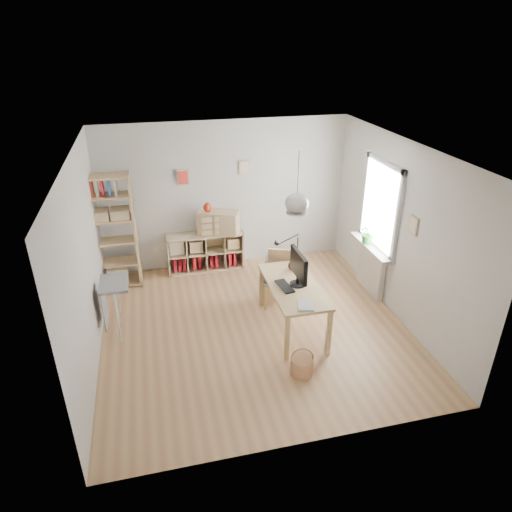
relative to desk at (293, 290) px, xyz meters
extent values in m
plane|color=tan|center=(-0.55, 0.15, -0.66)|extent=(4.50, 4.50, 0.00)
plane|color=silver|center=(-0.55, 2.40, 0.69)|extent=(4.50, 0.00, 4.50)
plane|color=silver|center=(-0.55, -2.10, 0.69)|extent=(4.50, 0.00, 4.50)
plane|color=silver|center=(-2.80, 0.15, 0.69)|extent=(0.00, 4.50, 4.50)
plane|color=silver|center=(1.70, 0.15, 0.69)|extent=(0.00, 4.50, 4.50)
plane|color=silver|center=(-0.55, 0.15, 2.04)|extent=(4.50, 4.50, 0.00)
cylinder|color=black|center=(0.00, 0.00, 1.70)|extent=(0.01, 0.01, 0.68)
ellipsoid|color=silver|center=(0.00, 0.00, 1.34)|extent=(0.32, 0.32, 0.27)
cube|color=white|center=(1.69, 0.75, 0.89)|extent=(0.03, 1.00, 1.30)
cube|color=silver|center=(1.66, 0.21, 0.89)|extent=(0.06, 0.08, 1.46)
cube|color=silver|center=(1.66, 1.29, 0.89)|extent=(0.06, 0.08, 1.46)
cube|color=silver|center=(1.66, 0.75, 1.58)|extent=(0.06, 1.16, 0.08)
cube|color=silver|center=(1.66, 0.75, 0.20)|extent=(0.06, 1.16, 0.08)
cube|color=silver|center=(1.64, 0.75, -0.26)|extent=(0.10, 0.80, 0.80)
cube|color=silver|center=(1.59, 0.75, 0.17)|extent=(0.22, 1.20, 0.06)
cube|color=tan|center=(0.00, 0.00, 0.07)|extent=(0.70, 1.50, 0.04)
cube|color=tan|center=(-0.30, -0.70, -0.30)|extent=(0.06, 0.06, 0.71)
cube|color=tan|center=(-0.30, 0.70, -0.30)|extent=(0.06, 0.06, 0.71)
cube|color=tan|center=(0.30, -0.70, -0.30)|extent=(0.06, 0.06, 0.71)
cube|color=tan|center=(0.30, 0.70, -0.30)|extent=(0.06, 0.06, 0.71)
cube|color=#D8B78E|center=(-1.00, 2.19, -0.64)|extent=(1.40, 0.38, 0.03)
cube|color=#D8B78E|center=(-1.00, 2.19, 0.05)|extent=(1.40, 0.38, 0.03)
cube|color=#D8B78E|center=(-1.69, 2.19, -0.30)|extent=(0.03, 0.38, 0.72)
cube|color=#D8B78E|center=(-0.32, 2.19, -0.30)|extent=(0.03, 0.38, 0.72)
cube|color=#D8B78E|center=(-1.00, 2.37, -0.30)|extent=(1.40, 0.02, 0.72)
cube|color=maroon|center=(-1.58, 2.21, -0.47)|extent=(0.06, 0.26, 0.30)
cube|color=maroon|center=(-1.49, 2.21, -0.47)|extent=(0.05, 0.26, 0.30)
cube|color=maroon|center=(-1.41, 2.21, -0.47)|extent=(0.05, 0.26, 0.30)
cube|color=maroon|center=(-1.22, 2.21, -0.47)|extent=(0.05, 0.26, 0.30)
cube|color=maroon|center=(-1.13, 2.21, -0.47)|extent=(0.05, 0.26, 0.30)
cube|color=maroon|center=(-0.90, 2.21, -0.47)|extent=(0.06, 0.26, 0.30)
cube|color=maroon|center=(-0.81, 2.21, -0.47)|extent=(0.06, 0.26, 0.30)
cube|color=maroon|center=(-0.55, 2.21, -0.47)|extent=(0.06, 0.26, 0.30)
cube|color=maroon|center=(-0.46, 2.21, -0.47)|extent=(0.05, 0.26, 0.30)
cube|color=tan|center=(-2.96, 1.95, 0.34)|extent=(0.04, 0.38, 2.00)
cube|color=tan|center=(-2.20, 1.95, 0.34)|extent=(0.04, 0.38, 2.00)
cube|color=tan|center=(-2.58, 1.95, -0.61)|extent=(0.76, 0.38, 0.03)
cube|color=tan|center=(-2.58, 1.95, -0.21)|extent=(0.76, 0.38, 0.03)
cube|color=tan|center=(-2.58, 1.95, 0.19)|extent=(0.76, 0.38, 0.03)
cube|color=tan|center=(-2.58, 1.95, 0.59)|extent=(0.76, 0.38, 0.03)
cube|color=tan|center=(-2.58, 1.95, 0.99)|extent=(0.76, 0.38, 0.03)
cube|color=tan|center=(-2.58, 1.95, 1.32)|extent=(0.76, 0.38, 0.03)
cube|color=#244D86|center=(-2.86, 1.95, 1.14)|extent=(0.04, 0.18, 0.26)
cube|color=#993521|center=(-2.78, 1.95, 1.14)|extent=(0.04, 0.18, 0.26)
cube|color=#F6E1BC|center=(-2.70, 1.95, 1.14)|extent=(0.04, 0.18, 0.26)
cube|color=maroon|center=(-2.62, 1.95, 1.14)|extent=(0.04, 0.18, 0.26)
cube|color=#244D86|center=(-2.52, 1.95, 1.14)|extent=(0.04, 0.18, 0.26)
cube|color=#F6E1BC|center=(-2.42, 1.95, 1.14)|extent=(0.04, 0.18, 0.26)
cube|color=gray|center=(-2.52, 0.50, 0.17)|extent=(0.40, 0.55, 0.04)
cylinder|color=silver|center=(-2.52, 0.28, -0.25)|extent=(0.03, 0.03, 0.82)
cylinder|color=silver|center=(-2.52, 0.72, -0.25)|extent=(0.03, 0.03, 0.82)
cube|color=gray|center=(-2.70, 0.50, -0.16)|extent=(0.02, 0.50, 0.62)
cube|color=gray|center=(-0.01, 0.64, -0.17)|extent=(0.60, 0.60, 0.06)
cube|color=tan|center=(-0.27, 0.55, -0.43)|extent=(0.05, 0.05, 0.45)
cube|color=tan|center=(-0.11, 0.90, -0.43)|extent=(0.05, 0.05, 0.45)
cube|color=tan|center=(0.08, 0.39, -0.43)|extent=(0.05, 0.05, 0.45)
cube|color=tan|center=(0.24, 0.74, -0.43)|extent=(0.05, 0.05, 0.45)
cube|color=tan|center=(0.07, 0.83, 0.06)|extent=(0.43, 0.22, 0.41)
cylinder|color=#916441|center=(-0.19, -1.02, -0.53)|extent=(0.30, 0.30, 0.24)
torus|color=#916441|center=(-0.19, -1.02, -0.40)|extent=(0.30, 0.09, 0.30)
cube|color=silver|center=(0.29, 1.04, -0.65)|extent=(0.66, 0.50, 0.02)
cube|color=silver|center=(0.00, 0.99, -0.50)|extent=(0.08, 0.41, 0.31)
cube|color=silver|center=(0.58, 1.08, -0.50)|extent=(0.08, 0.41, 0.31)
cube|color=silver|center=(0.32, 0.84, -0.50)|extent=(0.60, 0.11, 0.31)
cube|color=silver|center=(0.26, 1.23, -0.50)|extent=(0.60, 0.11, 0.31)
cube|color=silver|center=(0.23, 1.41, -0.21)|extent=(0.63, 0.29, 0.39)
sphere|color=yellow|center=(0.15, 0.95, -0.43)|extent=(0.14, 0.14, 0.14)
sphere|color=#1C8CC7|center=(0.38, 1.10, -0.43)|extent=(0.14, 0.14, 0.14)
sphere|color=#E5591C|center=(0.27, 1.01, -0.43)|extent=(0.14, 0.14, 0.14)
sphere|color=green|center=(0.46, 0.98, -0.43)|extent=(0.14, 0.14, 0.14)
cylinder|color=black|center=(0.06, -0.01, 0.10)|extent=(0.24, 0.24, 0.02)
cylinder|color=black|center=(0.06, -0.01, 0.17)|extent=(0.05, 0.05, 0.11)
cube|color=black|center=(0.06, -0.01, 0.42)|extent=(0.06, 0.59, 0.39)
cube|color=black|center=(-0.14, -0.03, 0.10)|extent=(0.20, 0.42, 0.02)
cylinder|color=black|center=(0.27, 0.67, 0.11)|extent=(0.06, 0.06, 0.04)
cylinder|color=black|center=(0.27, 0.67, 0.32)|extent=(0.02, 0.02, 0.41)
cone|color=black|center=(-0.08, 0.58, 0.51)|extent=(0.10, 0.07, 0.10)
sphere|color=#4D0A13|center=(0.13, 0.43, 0.17)|extent=(0.14, 0.14, 0.14)
cube|color=silver|center=(-0.02, -0.59, 0.11)|extent=(0.27, 0.31, 0.03)
cube|color=#D8B78E|center=(-0.74, 2.19, 0.27)|extent=(0.80, 0.60, 0.41)
ellipsoid|color=#9B220C|center=(-0.92, 2.19, 0.57)|extent=(0.15, 0.15, 0.18)
imported|color=#2D6C28|center=(1.57, 0.87, 0.38)|extent=(0.37, 0.34, 0.35)
camera|label=1|loc=(-1.87, -5.43, 3.42)|focal=32.00mm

